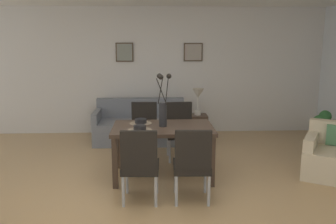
# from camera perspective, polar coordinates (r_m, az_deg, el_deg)

# --- Properties ---
(ground_plane) EXTENTS (9.00, 9.00, 0.00)m
(ground_plane) POSITION_cam_1_polar(r_m,az_deg,el_deg) (4.57, -2.84, -13.34)
(ground_plane) COLOR tan
(back_wall_panel) EXTENTS (9.00, 0.10, 2.60)m
(back_wall_panel) POSITION_cam_1_polar(r_m,az_deg,el_deg) (7.43, -2.83, 6.61)
(back_wall_panel) COLOR silver
(back_wall_panel) RESTS_ON ground
(dining_table) EXTENTS (1.40, 0.89, 0.74)m
(dining_table) POSITION_cam_1_polar(r_m,az_deg,el_deg) (4.97, -0.83, -3.36)
(dining_table) COLOR #3D2D23
(dining_table) RESTS_ON ground
(dining_chair_near_left) EXTENTS (0.46, 0.46, 0.92)m
(dining_chair_near_left) POSITION_cam_1_polar(r_m,az_deg,el_deg) (4.22, -4.56, -8.06)
(dining_chair_near_left) COLOR black
(dining_chair_near_left) RESTS_ON ground
(dining_chair_near_right) EXTENTS (0.46, 0.46, 0.92)m
(dining_chair_near_right) POSITION_cam_1_polar(r_m,az_deg,el_deg) (5.85, -3.91, -2.52)
(dining_chair_near_right) COLOR black
(dining_chair_near_right) RESTS_ON ground
(dining_chair_far_left) EXTENTS (0.46, 0.46, 0.92)m
(dining_chair_far_left) POSITION_cam_1_polar(r_m,az_deg,el_deg) (4.23, 3.94, -7.98)
(dining_chair_far_left) COLOR black
(dining_chair_far_left) RESTS_ON ground
(dining_chair_far_right) EXTENTS (0.45, 0.45, 0.92)m
(dining_chair_far_right) POSITION_cam_1_polar(r_m,az_deg,el_deg) (5.84, 1.93, -2.54)
(dining_chair_far_right) COLOR black
(dining_chair_far_right) RESTS_ON ground
(centerpiece_vase) EXTENTS (0.21, 0.23, 0.73)m
(centerpiece_vase) POSITION_cam_1_polar(r_m,az_deg,el_deg) (4.89, -0.83, 0.89)
(centerpiece_vase) COLOR #232326
(centerpiece_vase) RESTS_ON dining_table
(placemat_near_left) EXTENTS (0.32, 0.32, 0.01)m
(placemat_near_left) POSITION_cam_1_polar(r_m,az_deg,el_deg) (4.75, -4.57, -2.90)
(placemat_near_left) COLOR #7F705B
(placemat_near_left) RESTS_ON dining_table
(bowl_near_left) EXTENTS (0.17, 0.17, 0.07)m
(bowl_near_left) POSITION_cam_1_polar(r_m,az_deg,el_deg) (4.74, -4.57, -2.46)
(bowl_near_left) COLOR black
(bowl_near_left) RESTS_ON dining_table
(placemat_near_right) EXTENTS (0.32, 0.32, 0.01)m
(placemat_near_right) POSITION_cam_1_polar(r_m,az_deg,el_deg) (5.14, -4.42, -1.81)
(placemat_near_right) COLOR #7F705B
(placemat_near_right) RESTS_ON dining_table
(bowl_near_right) EXTENTS (0.17, 0.17, 0.07)m
(bowl_near_right) POSITION_cam_1_polar(r_m,az_deg,el_deg) (5.13, -4.42, -1.40)
(bowl_near_right) COLOR black
(bowl_near_right) RESTS_ON dining_table
(sofa) EXTENTS (1.73, 0.84, 0.80)m
(sofa) POSITION_cam_1_polar(r_m,az_deg,el_deg) (6.87, -4.49, -2.42)
(sofa) COLOR slate
(sofa) RESTS_ON ground
(side_table) EXTENTS (0.36, 0.36, 0.52)m
(side_table) POSITION_cam_1_polar(r_m,az_deg,el_deg) (6.88, 4.78, -2.59)
(side_table) COLOR #3D2D23
(side_table) RESTS_ON ground
(table_lamp) EXTENTS (0.22, 0.22, 0.51)m
(table_lamp) POSITION_cam_1_polar(r_m,az_deg,el_deg) (6.75, 4.86, 2.63)
(table_lamp) COLOR beige
(table_lamp) RESTS_ON side_table
(armchair) EXTENTS (1.10, 1.10, 0.75)m
(armchair) POSITION_cam_1_polar(r_m,az_deg,el_deg) (5.63, 25.34, -6.54)
(armchair) COLOR beige
(armchair) RESTS_ON ground
(framed_picture_left) EXTENTS (0.36, 0.03, 0.39)m
(framed_picture_left) POSITION_cam_1_polar(r_m,az_deg,el_deg) (7.36, -7.02, 9.54)
(framed_picture_left) COLOR #473828
(framed_picture_center) EXTENTS (0.39, 0.03, 0.37)m
(framed_picture_center) POSITION_cam_1_polar(r_m,az_deg,el_deg) (7.39, 4.09, 9.60)
(framed_picture_center) COLOR #473828
(potted_plant) EXTENTS (0.36, 0.36, 0.67)m
(potted_plant) POSITION_cam_1_polar(r_m,az_deg,el_deg) (7.13, 23.50, -2.08)
(potted_plant) COLOR brown
(potted_plant) RESTS_ON ground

